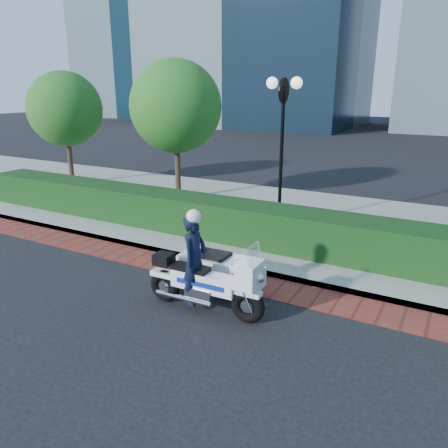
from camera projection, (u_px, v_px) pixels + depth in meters
The scene contains 8 objects.
ground at pixel (139, 292), 9.14m from camera, with size 120.00×120.00×0.00m, color black.
brick_strip at pixel (180, 267), 10.39m from camera, with size 60.00×1.00×0.01m, color maroon.
sidewalk at pixel (259, 217), 14.12m from camera, with size 60.00×8.00×0.15m, color gray.
hedge_main at pixel (223, 219), 11.94m from camera, with size 18.00×1.20×1.00m, color black.
lamppost at pixel (282, 130), 12.12m from camera, with size 1.02×0.70×4.21m.
tree_a at pixel (65, 109), 17.75m from camera, with size 3.00×3.00×4.58m.
tree_b at pixel (176, 107), 15.14m from camera, with size 3.20×3.20×4.89m.
police_motorcycle at pixel (209, 270), 8.50m from camera, with size 2.47×1.73×2.00m.
Camera 1 is at (5.58, -6.38, 4.11)m, focal length 35.00 mm.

